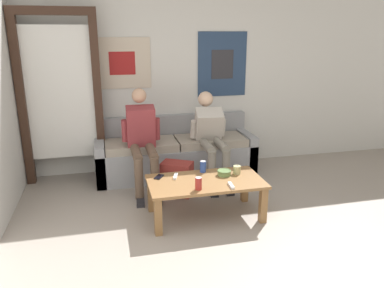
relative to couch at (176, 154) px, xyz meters
The scene contains 14 objects.
wall_back 1.05m from the couch, 100.94° to the left, with size 10.00×0.07×2.55m.
door_frame 1.69m from the couch, behind, with size 1.00×0.10×2.15m.
couch is the anchor object (origin of this frame).
coffee_table 1.28m from the couch, 87.05° to the right, with size 1.18×0.62×0.41m.
person_seated_adult 0.72m from the couch, 141.24° to the right, with size 0.47×0.83×1.22m.
person_seated_teen 0.61m from the couch, 38.61° to the right, with size 0.47×0.92×1.12m.
backpack 0.69m from the couch, 99.87° to the right, with size 0.42×0.37×0.40m.
ceramic_bowl 1.23m from the couch, 76.03° to the right, with size 0.15×0.15×0.06m.
pillar_candle 1.27m from the couch, 69.40° to the right, with size 0.08×0.08×0.10m.
drink_can_blue 1.06m from the couch, 84.40° to the right, with size 0.07×0.07×0.12m.
drink_can_red 1.50m from the couch, 92.42° to the right, with size 0.07×0.07×0.12m.
game_controller_near_left 1.16m from the couch, 100.93° to the right, with size 0.08×0.15×0.03m.
game_controller_near_right 1.52m from the couch, 79.84° to the right, with size 0.04×0.15×0.03m.
cell_phone 1.16m from the couch, 109.58° to the right, with size 0.13×0.15×0.01m.
Camera 1 is at (-0.83, -2.26, 1.87)m, focal length 35.00 mm.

